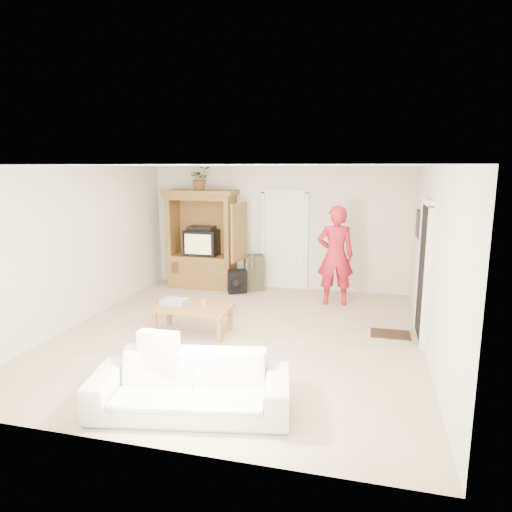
% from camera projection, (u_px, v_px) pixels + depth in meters
% --- Properties ---
extents(floor, '(6.00, 6.00, 0.00)m').
position_uv_depth(floor, '(239.00, 335.00, 7.12)').
color(floor, tan).
rests_on(floor, ground).
extents(ceiling, '(6.00, 6.00, 0.00)m').
position_uv_depth(ceiling, '(237.00, 166.00, 6.63)').
color(ceiling, white).
rests_on(ceiling, floor).
extents(wall_back, '(5.50, 0.00, 5.50)m').
position_uv_depth(wall_back, '(278.00, 228.00, 9.73)').
color(wall_back, silver).
rests_on(wall_back, floor).
extents(wall_front, '(5.50, 0.00, 5.50)m').
position_uv_depth(wall_front, '(142.00, 315.00, 4.02)').
color(wall_front, silver).
rests_on(wall_front, floor).
extents(wall_left, '(0.00, 6.00, 6.00)m').
position_uv_depth(wall_left, '(79.00, 246.00, 7.54)').
color(wall_left, silver).
rests_on(wall_left, floor).
extents(wall_right, '(0.00, 6.00, 6.00)m').
position_uv_depth(wall_right, '(431.00, 262.00, 6.21)').
color(wall_right, silver).
rests_on(wall_right, floor).
extents(armoire, '(1.82, 1.14, 2.10)m').
position_uv_depth(armoire, '(203.00, 245.00, 9.86)').
color(armoire, olive).
rests_on(armoire, floor).
extents(door_back, '(0.85, 0.05, 2.04)m').
position_uv_depth(door_back, '(284.00, 241.00, 9.72)').
color(door_back, white).
rests_on(door_back, floor).
extents(doorway_right, '(0.05, 0.90, 2.04)m').
position_uv_depth(doorway_right, '(423.00, 273.00, 6.84)').
color(doorway_right, black).
rests_on(doorway_right, floor).
extents(framed_picture, '(0.03, 0.60, 0.48)m').
position_uv_depth(framed_picture, '(418.00, 224.00, 7.97)').
color(framed_picture, black).
rests_on(framed_picture, wall_right).
extents(doormat, '(0.60, 0.40, 0.02)m').
position_uv_depth(doormat, '(390.00, 334.00, 7.14)').
color(doormat, '#382316').
rests_on(doormat, floor).
extents(plant, '(0.58, 0.56, 0.49)m').
position_uv_depth(plant, '(200.00, 178.00, 9.56)').
color(plant, '#4C7238').
rests_on(plant, armoire).
extents(man, '(0.76, 0.56, 1.89)m').
position_uv_depth(man, '(335.00, 256.00, 8.56)').
color(man, red).
rests_on(man, floor).
extents(sofa, '(2.21, 1.18, 0.61)m').
position_uv_depth(sofa, '(190.00, 385.00, 4.83)').
color(sofa, white).
rests_on(sofa, floor).
extents(coffee_table, '(1.22, 0.67, 0.45)m').
position_uv_depth(coffee_table, '(193.00, 309.00, 7.14)').
color(coffee_table, '#9D6C36').
rests_on(coffee_table, floor).
extents(towel, '(0.38, 0.28, 0.08)m').
position_uv_depth(towel, '(174.00, 301.00, 7.19)').
color(towel, '#FA53BE').
rests_on(towel, coffee_table).
extents(candle, '(0.08, 0.08, 0.10)m').
position_uv_depth(candle, '(204.00, 302.00, 7.13)').
color(candle, tan).
rests_on(candle, coffee_table).
extents(backpack_black, '(0.44, 0.37, 0.48)m').
position_uv_depth(backpack_black, '(237.00, 282.00, 9.42)').
color(backpack_black, black).
rests_on(backpack_black, floor).
extents(backpack_olive, '(0.48, 0.43, 0.75)m').
position_uv_depth(backpack_olive, '(254.00, 273.00, 9.66)').
color(backpack_olive, '#47442B').
rests_on(backpack_olive, floor).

